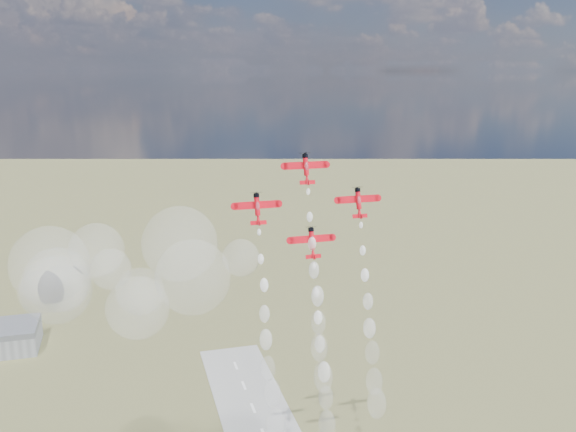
% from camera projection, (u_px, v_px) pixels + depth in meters
% --- Properties ---
extents(plane_lead, '(12.25, 5.00, 8.53)m').
position_uv_depth(plane_lead, '(306.00, 168.00, 168.14)').
color(plane_lead, red).
rests_on(plane_lead, ground).
extents(plane_left, '(12.25, 5.00, 8.53)m').
position_uv_depth(plane_left, '(257.00, 208.00, 163.80)').
color(plane_left, red).
rests_on(plane_left, ground).
extents(plane_right, '(12.25, 5.00, 8.53)m').
position_uv_depth(plane_right, '(359.00, 202.00, 171.37)').
color(plane_right, red).
rests_on(plane_right, ground).
extents(plane_slot, '(12.25, 5.00, 8.53)m').
position_uv_depth(plane_slot, '(312.00, 242.00, 167.04)').
color(plane_slot, red).
rests_on(plane_slot, ground).
extents(smoke_trail_lead, '(5.21, 17.63, 51.60)m').
position_uv_depth(smoke_trail_lead, '(320.00, 338.00, 165.89)').
color(smoke_trail_lead, white).
rests_on(smoke_trail_lead, plane_lead).
extents(smoke_trail_left, '(5.33, 18.25, 51.68)m').
position_uv_depth(smoke_trail_left, '(271.00, 384.00, 161.11)').
color(smoke_trail_left, white).
rests_on(smoke_trail_left, plane_left).
extents(smoke_trail_right, '(5.10, 17.64, 50.47)m').
position_uv_depth(smoke_trail_right, '(373.00, 369.00, 168.83)').
color(smoke_trail_right, white).
rests_on(smoke_trail_right, plane_right).
extents(smoke_trail_slot, '(5.50, 18.23, 51.16)m').
position_uv_depth(smoke_trail_slot, '(327.00, 414.00, 164.30)').
color(smoke_trail_slot, white).
rests_on(smoke_trail_slot, plane_slot).
extents(drifted_smoke_cloud, '(64.12, 37.77, 35.08)m').
position_uv_depth(drifted_smoke_cloud, '(114.00, 274.00, 164.08)').
color(drifted_smoke_cloud, white).
rests_on(drifted_smoke_cloud, ground).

